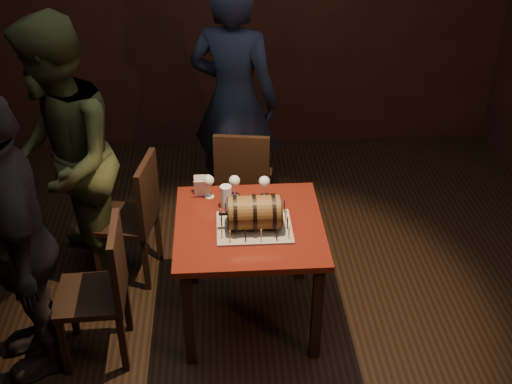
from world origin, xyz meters
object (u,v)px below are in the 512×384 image
person_left_front (16,241)px  wine_glass_mid (235,182)px  person_back (234,102)px  person_left_rear (62,162)px  pint_of_ale (226,197)px  barrel_cake (254,212)px  chair_back (243,179)px  chair_left_rear (136,213)px  wine_glass_right (264,182)px  pub_table (249,238)px  chair_left_front (104,286)px  wine_glass_left (209,182)px

person_left_front → wine_glass_mid: bearing=95.0°
person_back → person_left_rear: (-1.14, -0.85, -0.01)m
pint_of_ale → person_left_front: person_left_front is taller
barrel_cake → chair_back: size_ratio=0.40×
pint_of_ale → barrel_cake: bearing=-56.4°
wine_glass_mid → chair_left_rear: 0.79m
wine_glass_right → pint_of_ale: wine_glass_right is taller
barrel_cake → person_back: person_back is taller
pub_table → person_left_front: size_ratio=0.51×
chair_left_rear → person_left_front: bearing=-125.0°
person_back → wine_glass_mid: bearing=109.7°
chair_left_front → person_left_front: 0.56m
chair_back → wine_glass_left: bearing=-112.6°
wine_glass_right → person_back: person_back is taller
pint_of_ale → person_left_rear: bearing=164.8°
wine_glass_mid → wine_glass_right: size_ratio=1.00×
barrel_cake → chair_left_front: 0.98m
pub_table → chair_back: 0.91m
person_left_rear → chair_left_front: bearing=12.9°
pub_table → pint_of_ale: (-0.13, 0.19, 0.18)m
barrel_cake → person_back: size_ratio=0.19×
barrel_cake → wine_glass_mid: bearing=106.5°
pub_table → wine_glass_right: wine_glass_right is taller
pub_table → person_left_rear: 1.31m
chair_back → chair_left_front: size_ratio=1.00×
pub_table → chair_left_front: 0.91m
wine_glass_right → chair_left_rear: bearing=165.5°
wine_glass_right → chair_left_front: chair_left_front is taller
wine_glass_mid → chair_left_front: (-0.79, -0.55, -0.34)m
pub_table → wine_glass_left: bearing=127.5°
chair_left_rear → person_left_front: (-0.54, -0.78, 0.36)m
chair_left_front → person_left_front: person_left_front is taller
person_back → pint_of_ale: bearing=106.9°
barrel_cake → wine_glass_right: (0.08, 0.33, 0.00)m
barrel_cake → chair_back: 1.01m
wine_glass_right → chair_back: 0.72m
person_left_front → wine_glass_right: bearing=91.3°
chair_back → person_left_front: person_left_front is taller
wine_glass_right → chair_left_rear: (-0.87, 0.22, -0.35)m
pint_of_ale → pub_table: bearing=-55.3°
pub_table → chair_left_front: size_ratio=0.97×
pub_table → person_back: 1.37m
wine_glass_right → pint_of_ale: (-0.25, -0.09, -0.05)m
chair_left_front → barrel_cake: bearing=12.8°
barrel_cake → wine_glass_left: size_ratio=2.32×
wine_glass_mid → pint_of_ale: (-0.06, -0.11, -0.04)m
pint_of_ale → person_left_rear: size_ratio=0.08×
chair_back → person_left_rear: 1.33m
person_left_rear → person_left_front: bearing=-19.0°
pub_table → barrel_cake: 0.23m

